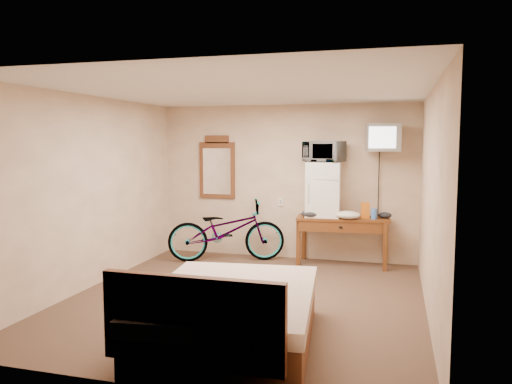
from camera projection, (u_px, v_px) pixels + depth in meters
room at (245, 197)px, 5.94m from camera, size 4.60×4.64×2.50m
desk at (342, 225)px, 7.66m from camera, size 1.44×0.67×0.75m
mini_fridge at (323, 189)px, 7.72m from camera, size 0.54×0.52×0.85m
microwave at (324, 152)px, 7.66m from camera, size 0.66×0.54×0.32m
snack_bag at (365, 210)px, 7.55m from camera, size 0.13×0.10×0.24m
blue_cup at (374, 214)px, 7.48m from camera, size 0.09×0.09×0.15m
cloth_cream at (347, 215)px, 7.49m from camera, size 0.39×0.30×0.12m
cloth_dark_a at (310, 214)px, 7.63m from camera, size 0.29×0.22×0.11m
cloth_dark_b at (385, 215)px, 7.56m from camera, size 0.20×0.17×0.09m
crt_television at (383, 138)px, 7.39m from camera, size 0.54×0.61×0.41m
wall_mirror at (217, 168)px, 8.41m from camera, size 0.62×0.04×1.05m
bicycle at (226, 231)px, 7.97m from camera, size 1.97×1.27×0.98m
bed at (229, 315)px, 4.64m from camera, size 1.71×2.14×0.90m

